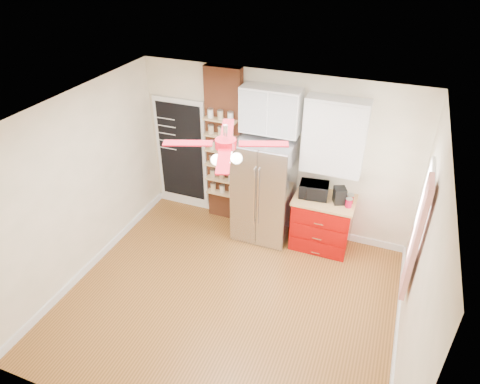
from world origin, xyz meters
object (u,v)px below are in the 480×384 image
at_px(toaster_oven, 314,190).
at_px(fridge, 264,190).
at_px(coffee_maker, 340,195).
at_px(ceiling_fan, 226,144).
at_px(red_cabinet, 322,222).
at_px(canister_left, 349,203).
at_px(pantry_jar_oats, 212,145).

bearing_deg(toaster_oven, fridge, 177.01).
bearing_deg(coffee_maker, ceiling_fan, -147.56).
bearing_deg(red_cabinet, ceiling_fan, -118.71).
relative_size(red_cabinet, coffee_maker, 3.70).
xyz_separation_m(fridge, coffee_maker, (1.19, 0.03, 0.15)).
relative_size(ceiling_fan, canister_left, 10.33).
height_order(fridge, ceiling_fan, ceiling_fan).
height_order(fridge, canister_left, fridge).
bearing_deg(canister_left, ceiling_fan, -129.01).
xyz_separation_m(fridge, ceiling_fan, (0.05, -1.63, 1.55)).
height_order(toaster_oven, pantry_jar_oats, pantry_jar_oats).
bearing_deg(toaster_oven, red_cabinet, -6.91).
relative_size(toaster_oven, coffee_maker, 1.72).
bearing_deg(red_cabinet, canister_left, -13.32).
bearing_deg(red_cabinet, pantry_jar_oats, 177.62).
relative_size(fridge, red_cabinet, 1.86).
relative_size(fridge, toaster_oven, 4.01).
bearing_deg(ceiling_fan, fridge, 91.76).
relative_size(red_cabinet, toaster_oven, 2.15).
relative_size(coffee_maker, pantry_jar_oats, 1.78).
relative_size(fridge, canister_left, 12.91).
distance_m(fridge, red_cabinet, 1.06).
bearing_deg(red_cabinet, coffee_maker, -5.60).
distance_m(toaster_oven, coffee_maker, 0.40).
bearing_deg(fridge, red_cabinet, 2.95).
bearing_deg(fridge, pantry_jar_oats, 172.21).
distance_m(fridge, toaster_oven, 0.80).
height_order(fridge, red_cabinet, fridge).
height_order(toaster_oven, canister_left, toaster_oven).
height_order(coffee_maker, canister_left, coffee_maker).
relative_size(fridge, coffee_maker, 6.90).
bearing_deg(canister_left, pantry_jar_oats, 175.82).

